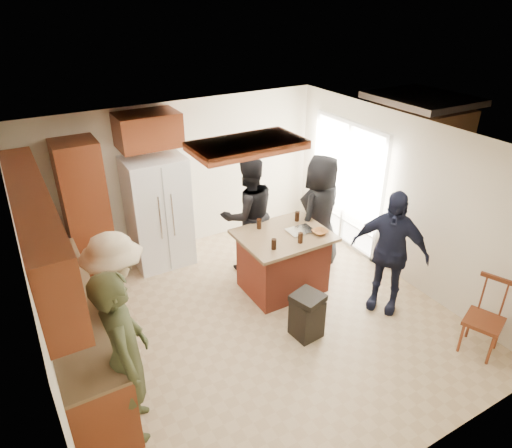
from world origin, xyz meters
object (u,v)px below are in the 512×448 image
person_front_left (125,356)px  trash_bin (307,315)px  person_side_right (389,252)px  person_behind_right (320,213)px  person_counter (120,307)px  kitchen_island (283,261)px  person_behind_left (248,215)px  refrigerator (158,212)px  spindle_chair (484,320)px

person_front_left → trash_bin: person_front_left is taller
person_side_right → person_front_left: bearing=-119.1°
person_behind_right → person_side_right: 1.36m
person_counter → trash_bin: person_counter is taller
kitchen_island → person_behind_left: bearing=100.4°
refrigerator → trash_bin: refrigerator is taller
refrigerator → kitchen_island: refrigerator is taller
trash_bin → person_behind_right: bearing=48.7°
spindle_chair → trash_bin: bearing=143.0°
refrigerator → trash_bin: 2.90m
person_counter → trash_bin: (2.17, -0.58, -0.59)m
person_counter → kitchen_island: size_ratio=1.41×
refrigerator → kitchen_island: bearing=-51.6°
refrigerator → trash_bin: (0.99, -2.66, -0.58)m
person_behind_left → trash_bin: bearing=88.0°
person_counter → refrigerator: person_counter is taller
refrigerator → trash_bin: bearing=-69.5°
spindle_chair → person_behind_left: bearing=116.6°
person_side_right → trash_bin: bearing=-124.0°
person_behind_left → refrigerator: size_ratio=1.03×
person_side_right → spindle_chair: 1.40m
trash_bin → spindle_chair: size_ratio=0.63×
trash_bin → person_front_left: bearing=-173.6°
person_front_left → trash_bin: bearing=-71.0°
refrigerator → kitchen_island: (1.29, -1.63, -0.43)m
person_side_right → kitchen_island: 1.52m
trash_bin → person_behind_left: bearing=85.0°
person_behind_left → person_behind_right: 1.12m
kitchen_island → refrigerator: bearing=128.4°
trash_bin → spindle_chair: (1.71, -1.29, 0.13)m
person_behind_right → trash_bin: (-1.17, -1.33, -0.61)m
person_front_left → person_behind_right: bearing=-53.0°
refrigerator → kitchen_island: 2.12m
person_behind_right → person_side_right: person_behind_right is taller
person_behind_right → person_side_right: bearing=74.0°
person_behind_right → person_counter: bearing=-8.8°
trash_bin → spindle_chair: spindle_chair is taller
person_behind_right → trash_bin: 1.87m
person_behind_left → person_counter: (-2.33, -1.23, -0.03)m
person_counter → person_behind_right: bearing=-72.1°
person_front_left → person_behind_left: bearing=-37.6°
person_behind_left → kitchen_island: person_behind_left is taller
kitchen_island → person_counter: bearing=-169.6°
person_side_right → refrigerator: (-2.29, 2.69, 0.01)m
kitchen_island → trash_bin: size_ratio=2.03×
person_front_left → spindle_chair: size_ratio=1.92×
person_behind_right → refrigerator: (-2.16, 1.33, -0.03)m
person_counter → refrigerator: (1.18, 2.08, -0.01)m
person_side_right → kitchen_island: (-1.00, 1.06, -0.42)m
person_counter → spindle_chair: person_counter is taller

